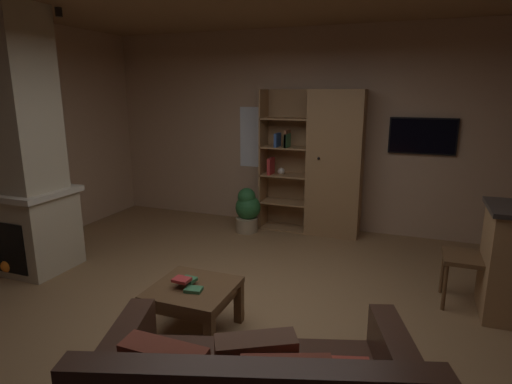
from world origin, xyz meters
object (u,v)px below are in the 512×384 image
(coffee_table, at_px, (193,296))
(table_book_1, at_px, (189,280))
(table_book_2, at_px, (182,280))
(potted_floor_plant, at_px, (247,209))
(wall_mounted_tv, at_px, (423,136))
(stone_fireplace, at_px, (19,157))
(bookshelf_cabinet, at_px, (328,164))
(table_book_0, at_px, (194,290))
(dining_chair, at_px, (479,252))

(coffee_table, bearing_deg, table_book_1, 155.55)
(table_book_2, height_order, potted_floor_plant, potted_floor_plant)
(coffee_table, height_order, wall_mounted_tv, wall_mounted_tv)
(stone_fireplace, height_order, bookshelf_cabinet, stone_fireplace)
(stone_fireplace, relative_size, wall_mounted_tv, 3.37)
(table_book_0, bearing_deg, potted_floor_plant, 102.75)
(bookshelf_cabinet, relative_size, dining_chair, 2.14)
(table_book_1, relative_size, potted_floor_plant, 0.19)
(stone_fireplace, xyz_separation_m, table_book_2, (2.28, -0.58, -0.79))
(dining_chair, bearing_deg, table_book_2, -149.34)
(table_book_1, relative_size, dining_chair, 0.13)
(stone_fireplace, relative_size, table_book_1, 23.88)
(table_book_0, bearing_deg, table_book_2, 168.88)
(stone_fireplace, relative_size, potted_floor_plant, 4.46)
(stone_fireplace, xyz_separation_m, table_book_0, (2.40, -0.60, -0.84))
(table_book_1, xyz_separation_m, potted_floor_plant, (-0.50, 2.54, -0.13))
(table_book_1, xyz_separation_m, dining_chair, (2.26, 1.28, 0.08))
(table_book_1, xyz_separation_m, wall_mounted_tv, (1.72, 3.07, 0.93))
(stone_fireplace, distance_m, potted_floor_plant, 2.88)
(stone_fireplace, height_order, potted_floor_plant, stone_fireplace)
(table_book_0, relative_size, table_book_2, 1.00)
(dining_chair, bearing_deg, table_book_0, -147.56)
(dining_chair, relative_size, potted_floor_plant, 1.47)
(bookshelf_cabinet, distance_m, table_book_1, 2.96)
(coffee_table, height_order, potted_floor_plant, potted_floor_plant)
(bookshelf_cabinet, bearing_deg, potted_floor_plant, -162.97)
(coffee_table, distance_m, table_book_1, 0.14)
(stone_fireplace, relative_size, table_book_0, 20.98)
(stone_fireplace, distance_m, table_book_1, 2.50)
(table_book_1, distance_m, potted_floor_plant, 2.59)
(bookshelf_cabinet, xyz_separation_m, wall_mounted_tv, (1.17, 0.21, 0.40))
(bookshelf_cabinet, bearing_deg, wall_mounted_tv, 10.23)
(stone_fireplace, distance_m, dining_chair, 4.68)
(table_book_1, distance_m, wall_mounted_tv, 3.64)
(table_book_1, bearing_deg, coffee_table, -24.45)
(table_book_2, distance_m, potted_floor_plant, 2.66)
(wall_mounted_tv, bearing_deg, table_book_0, -117.18)
(table_book_0, height_order, table_book_2, table_book_2)
(table_book_1, bearing_deg, bookshelf_cabinet, 78.99)
(table_book_1, bearing_deg, wall_mounted_tv, 60.71)
(coffee_table, xyz_separation_m, table_book_2, (-0.07, -0.05, 0.15))
(table_book_2, height_order, dining_chair, dining_chair)
(wall_mounted_tv, bearing_deg, stone_fireplace, -147.48)
(wall_mounted_tv, bearing_deg, dining_chair, -73.44)
(stone_fireplace, height_order, coffee_table, stone_fireplace)
(table_book_0, relative_size, table_book_1, 1.14)
(potted_floor_plant, bearing_deg, dining_chair, -24.57)
(dining_chair, height_order, potted_floor_plant, dining_chair)
(table_book_0, relative_size, dining_chair, 0.14)
(table_book_1, xyz_separation_m, table_book_2, (-0.02, -0.07, 0.03))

